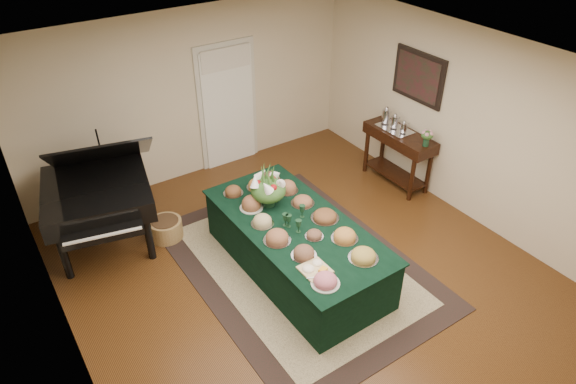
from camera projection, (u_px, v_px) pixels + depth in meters
ground at (301, 270)px, 6.67m from camera, size 6.00×6.00×0.00m
area_rug at (298, 264)px, 6.74m from camera, size 2.62×3.67×0.01m
kitchen_doorway at (228, 107)px, 8.42m from camera, size 1.05×0.07×2.10m
buffet_table at (296, 246)px, 6.49m from camera, size 1.27×2.65×0.73m
food_platters at (294, 219)px, 6.29m from camera, size 1.08×2.35×0.14m
cutting_board at (314, 267)px, 5.59m from camera, size 0.31×0.31×0.10m
green_goblets at (294, 219)px, 6.22m from camera, size 0.35×0.30×0.18m
floral_centerpiece at (268, 186)px, 6.48m from camera, size 0.47×0.47×0.47m
grand_piano at (98, 193)px, 6.68m from camera, size 1.72×1.83×1.66m
wicker_basket at (166, 229)px, 7.15m from camera, size 0.45×0.45×0.28m
mahogany_sideboard at (399, 144)px, 8.05m from camera, size 0.45×1.23×0.90m
tea_service at (394, 122)px, 7.98m from camera, size 0.34×0.58×0.30m
pink_bouquet at (427, 136)px, 7.48m from camera, size 0.20×0.20×0.26m
wall_painting at (418, 77)px, 7.56m from camera, size 0.05×0.95×0.75m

